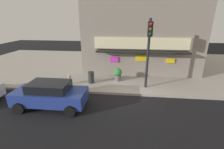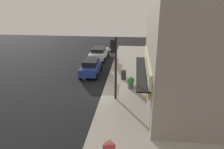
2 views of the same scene
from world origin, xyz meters
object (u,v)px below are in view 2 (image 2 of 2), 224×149
object	(u,v)px
traffic_light	(114,60)
potted_plant_by_doorway	(131,82)
parked_car_blue	(91,67)
parked_car_white	(99,53)
fire_hydrant	(120,70)
trash_can	(124,75)

from	to	relation	value
traffic_light	potted_plant_by_doorway	bearing A→B (deg)	150.14
traffic_light	parked_car_blue	xyz separation A→B (m)	(-5.81, -3.00, -2.49)
potted_plant_by_doorway	parked_car_blue	size ratio (longest dim) A/B	0.24
parked_car_blue	parked_car_white	world-z (taller)	parked_car_blue
parked_car_white	potted_plant_by_doorway	bearing A→B (deg)	24.65
fire_hydrant	potted_plant_by_doorway	xyz separation A→B (m)	(3.66, 1.19, 0.18)
traffic_light	potted_plant_by_doorway	distance (m)	3.56
traffic_light	trash_can	bearing A→B (deg)	173.24
fire_hydrant	parked_car_white	distance (m)	6.62
potted_plant_by_doorway	parked_car_white	distance (m)	10.43
potted_plant_by_doorway	traffic_light	bearing A→B (deg)	-29.86
fire_hydrant	parked_car_blue	size ratio (longest dim) A/B	0.19
trash_can	potted_plant_by_doorway	distance (m)	2.20
fire_hydrant	parked_car_blue	xyz separation A→B (m)	(-0.01, -3.05, 0.26)
fire_hydrant	potted_plant_by_doorway	world-z (taller)	potted_plant_by_doorway
potted_plant_by_doorway	parked_car_blue	world-z (taller)	parked_car_blue
traffic_light	potted_plant_by_doorway	xyz separation A→B (m)	(-2.14, 1.23, -2.56)
fire_hydrant	parked_car_white	world-z (taller)	parked_car_white
parked_car_white	fire_hydrant	bearing A→B (deg)	28.56
trash_can	potted_plant_by_doorway	xyz separation A→B (m)	(2.07, 0.73, 0.11)
parked_car_blue	potted_plant_by_doorway	bearing A→B (deg)	49.03
trash_can	parked_car_blue	xyz separation A→B (m)	(-1.61, -3.50, 0.18)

